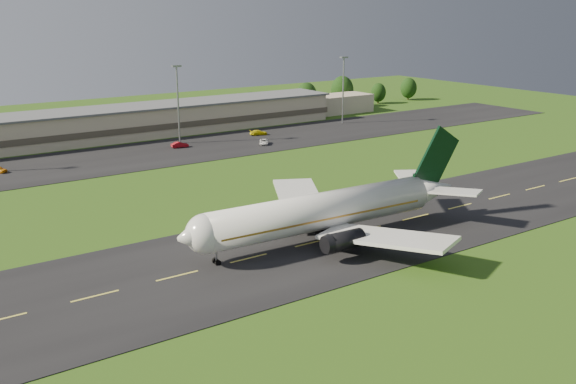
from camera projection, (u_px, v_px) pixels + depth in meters
ground at (367, 230)px, 102.59m from camera, size 360.00×360.00×0.00m
taxiway at (367, 230)px, 102.58m from camera, size 220.00×30.00×0.10m
apron at (175, 151)px, 159.70m from camera, size 260.00×30.00×0.10m
airliner at (326, 211)px, 96.71m from camera, size 51.29×42.15×15.57m
terminal at (159, 120)px, 181.28m from camera, size 145.00×16.00×8.40m
light_mast_centre at (178, 95)px, 165.28m from camera, size 2.40×1.20×20.35m
light_mast_east at (343, 82)px, 195.18m from camera, size 2.40×1.20×20.35m
tree_line at (222, 104)px, 203.17m from camera, size 194.57×9.32×11.10m
service_vehicle_b at (180, 145)px, 163.10m from camera, size 4.53×2.09×1.44m
service_vehicle_c at (264, 142)px, 166.99m from camera, size 4.39×5.15×1.31m
service_vehicle_d at (259, 133)px, 179.28m from camera, size 5.28×3.22×1.43m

